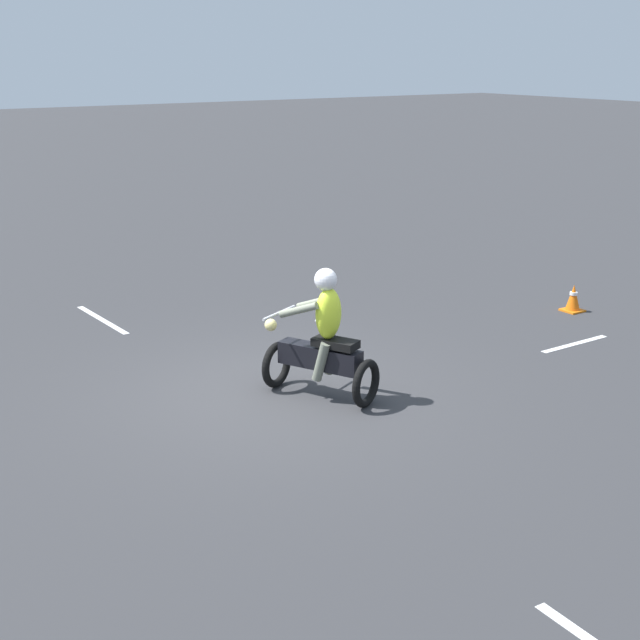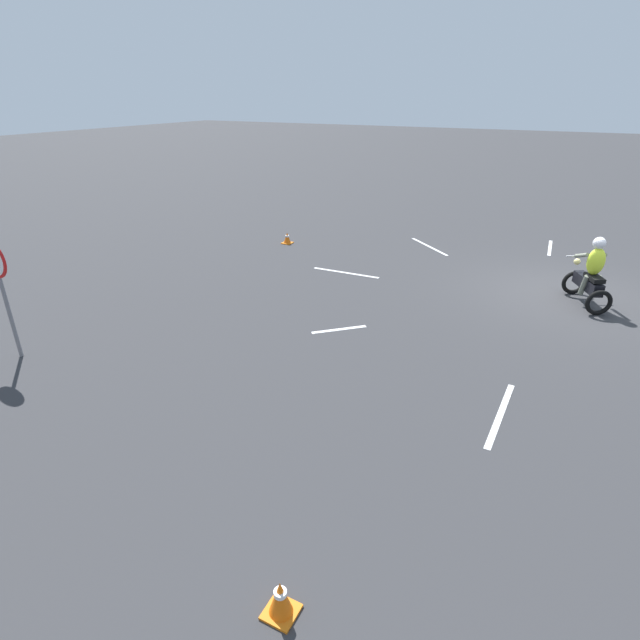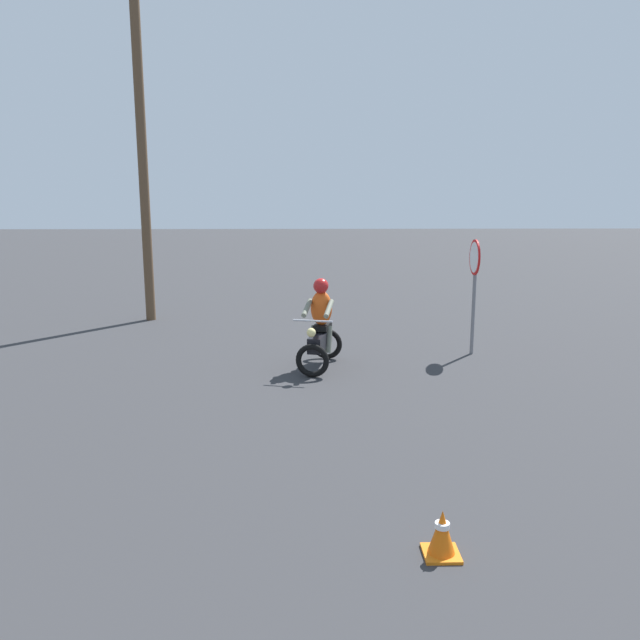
{
  "view_description": "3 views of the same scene",
  "coord_description": "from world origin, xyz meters",
  "px_view_note": "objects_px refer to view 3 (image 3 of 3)",
  "views": [
    {
      "loc": [
        5.3,
        9.08,
        4.16
      ],
      "look_at": [
        -0.42,
        0.39,
        1.0
      ],
      "focal_mm": 50.0,
      "sensor_mm": 36.0,
      "label": 1
    },
    {
      "loc": [
        0.12,
        13.1,
        4.66
      ],
      "look_at": [
        3.87,
        5.86,
        0.9
      ],
      "focal_mm": 28.0,
      "sensor_mm": 36.0,
      "label": 2
    },
    {
      "loc": [
        -3.03,
        11.59,
        3.11
      ],
      "look_at": [
        8.16,
        11.33,
        0.9
      ],
      "focal_mm": 35.0,
      "sensor_mm": 36.0,
      "label": 3
    }
  ],
  "objects_px": {
    "traffic_cone_near_right": "(442,534)",
    "utility_pole_near": "(143,162)",
    "stop_sign": "(474,273)",
    "motorcycle_rider_background": "(320,329)"
  },
  "relations": [
    {
      "from": "stop_sign",
      "to": "utility_pole_near",
      "type": "bearing_deg",
      "value": 62.91
    },
    {
      "from": "motorcycle_rider_background",
      "to": "stop_sign",
      "type": "xyz_separation_m",
      "value": [
        0.93,
        -3.06,
        0.91
      ]
    },
    {
      "from": "traffic_cone_near_right",
      "to": "utility_pole_near",
      "type": "distance_m",
      "value": 12.67
    },
    {
      "from": "utility_pole_near",
      "to": "motorcycle_rider_background",
      "type": "bearing_deg",
      "value": -137.65
    },
    {
      "from": "traffic_cone_near_right",
      "to": "utility_pole_near",
      "type": "height_order",
      "value": "utility_pole_near"
    },
    {
      "from": "traffic_cone_near_right",
      "to": "utility_pole_near",
      "type": "xyz_separation_m",
      "value": [
        10.93,
        5.19,
        3.75
      ]
    },
    {
      "from": "motorcycle_rider_background",
      "to": "utility_pole_near",
      "type": "height_order",
      "value": "utility_pole_near"
    },
    {
      "from": "motorcycle_rider_background",
      "to": "traffic_cone_near_right",
      "type": "xyz_separation_m",
      "value": [
        -6.24,
        -0.92,
        -0.52
      ]
    },
    {
      "from": "utility_pole_near",
      "to": "stop_sign",
      "type": "bearing_deg",
      "value": -117.09
    },
    {
      "from": "stop_sign",
      "to": "utility_pole_near",
      "type": "xyz_separation_m",
      "value": [
        3.75,
        7.33,
        2.32
      ]
    }
  ]
}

